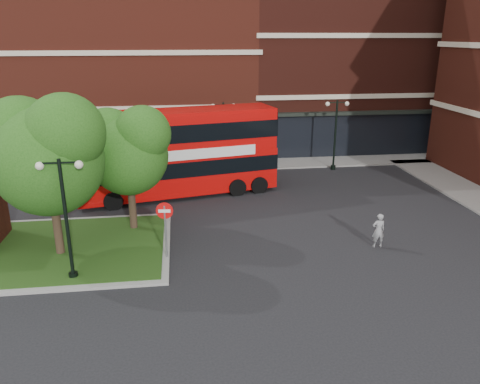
{
  "coord_description": "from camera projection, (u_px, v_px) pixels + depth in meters",
  "views": [
    {
      "loc": [
        -1.05,
        -17.23,
        9.34
      ],
      "look_at": [
        1.8,
        4.35,
        2.0
      ],
      "focal_mm": 35.0,
      "sensor_mm": 36.0,
      "label": 1
    }
  ],
  "objects": [
    {
      "name": "woman",
      "position": [
        378.0,
        230.0,
        21.44
      ],
      "size": [
        0.6,
        0.39,
        1.63
      ],
      "primitive_type": "imported",
      "rotation": [
        0.0,
        0.0,
        3.14
      ],
      "color": "gray",
      "rests_on": "ground"
    },
    {
      "name": "traffic_island",
      "position": [
        29.0,
        251.0,
        21.11
      ],
      "size": [
        12.6,
        7.6,
        0.15
      ],
      "color": "gray",
      "rests_on": "ground"
    },
    {
      "name": "car_white",
      "position": [
        238.0,
        163.0,
        33.08
      ],
      "size": [
        4.27,
        1.8,
        1.37
      ],
      "primitive_type": "imported",
      "rotation": [
        0.0,
        0.0,
        1.66
      ],
      "color": "silver",
      "rests_on": "ground"
    },
    {
      "name": "no_entry_sign",
      "position": [
        165.0,
        219.0,
        19.89
      ],
      "size": [
        0.73,
        0.15,
        2.64
      ],
      "rotation": [
        0.0,
        0.0,
        -0.13
      ],
      "color": "slate",
      "rests_on": "ground"
    },
    {
      "name": "terrace_far_right",
      "position": [
        348.0,
        51.0,
        41.03
      ],
      "size": [
        18.0,
        12.0,
        16.0
      ],
      "primitive_type": "cube",
      "color": "#471911",
      "rests_on": "ground"
    },
    {
      "name": "terrace_far_left",
      "position": [
        92.0,
        64.0,
        38.62
      ],
      "size": [
        26.0,
        12.0,
        14.0
      ],
      "primitive_type": "cube",
      "color": "maroon",
      "rests_on": "ground"
    },
    {
      "name": "bus",
      "position": [
        177.0,
        147.0,
        27.84
      ],
      "size": [
        12.19,
        5.13,
        4.54
      ],
      "rotation": [
        0.0,
        0.0,
        0.21
      ],
      "color": "#BB0807",
      "rests_on": "ground"
    },
    {
      "name": "lamp_far_left",
      "position": [
        224.0,
        134.0,
        32.27
      ],
      "size": [
        1.72,
        0.36,
        5.0
      ],
      "color": "black",
      "rests_on": "ground"
    },
    {
      "name": "pavement_far",
      "position": [
        195.0,
        166.0,
        34.78
      ],
      "size": [
        44.0,
        3.0,
        0.12
      ],
      "primitive_type": "cube",
      "color": "slate",
      "rests_on": "ground"
    },
    {
      "name": "ground",
      "position": [
        211.0,
        273.0,
        19.3
      ],
      "size": [
        120.0,
        120.0,
        0.0
      ],
      "primitive_type": "plane",
      "color": "black",
      "rests_on": "ground"
    },
    {
      "name": "tree_island_west",
      "position": [
        45.0,
        150.0,
        19.37
      ],
      "size": [
        5.4,
        4.71,
        7.21
      ],
      "color": "#2D2116",
      "rests_on": "ground"
    },
    {
      "name": "car_silver",
      "position": [
        194.0,
        158.0,
        34.07
      ],
      "size": [
        4.72,
        2.13,
        1.57
      ],
      "primitive_type": "imported",
      "rotation": [
        0.0,
        0.0,
        1.63
      ],
      "color": "#A2A5A9",
      "rests_on": "ground"
    },
    {
      "name": "tree_island_east",
      "position": [
        126.0,
        147.0,
        22.26
      ],
      "size": [
        4.46,
        3.9,
        6.29
      ],
      "color": "#2D2116",
      "rests_on": "ground"
    },
    {
      "name": "lamp_far_right",
      "position": [
        335.0,
        131.0,
        33.26
      ],
      "size": [
        1.72,
        0.36,
        5.0
      ],
      "color": "black",
      "rests_on": "ground"
    },
    {
      "name": "lamp_island",
      "position": [
        66.0,
        214.0,
        17.9
      ],
      "size": [
        1.72,
        0.36,
        5.0
      ],
      "color": "black",
      "rests_on": "ground"
    }
  ]
}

